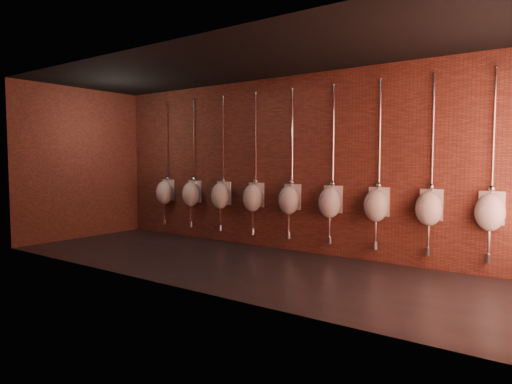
# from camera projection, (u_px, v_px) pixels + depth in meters

# --- Properties ---
(ground) EXTENTS (8.50, 8.50, 0.00)m
(ground) POSITION_uv_depth(u_px,v_px,m) (236.00, 264.00, 7.33)
(ground) COLOR black
(ground) RESTS_ON ground
(room_shell) EXTENTS (8.54, 3.04, 3.22)m
(room_shell) POSITION_uv_depth(u_px,v_px,m) (235.00, 138.00, 7.19)
(room_shell) COLOR black
(room_shell) RESTS_ON ground
(urinal_0) EXTENTS (0.42, 0.37, 2.72)m
(urinal_0) POSITION_uv_depth(u_px,v_px,m) (165.00, 192.00, 10.21)
(urinal_0) COLOR silver
(urinal_0) RESTS_ON ground
(urinal_1) EXTENTS (0.42, 0.37, 2.72)m
(urinal_1) POSITION_uv_depth(u_px,v_px,m) (191.00, 193.00, 9.72)
(urinal_1) COLOR silver
(urinal_1) RESTS_ON ground
(urinal_2) EXTENTS (0.42, 0.37, 2.72)m
(urinal_2) POSITION_uv_depth(u_px,v_px,m) (220.00, 195.00, 9.24)
(urinal_2) COLOR silver
(urinal_2) RESTS_ON ground
(urinal_3) EXTENTS (0.42, 0.37, 2.72)m
(urinal_3) POSITION_uv_depth(u_px,v_px,m) (253.00, 197.00, 8.75)
(urinal_3) COLOR silver
(urinal_3) RESTS_ON ground
(urinal_4) EXTENTS (0.42, 0.37, 2.72)m
(urinal_4) POSITION_uv_depth(u_px,v_px,m) (289.00, 199.00, 8.27)
(urinal_4) COLOR silver
(urinal_4) RESTS_ON ground
(urinal_5) EXTENTS (0.42, 0.37, 2.72)m
(urinal_5) POSITION_uv_depth(u_px,v_px,m) (330.00, 202.00, 7.78)
(urinal_5) COLOR silver
(urinal_5) RESTS_ON ground
(urinal_6) EXTENTS (0.42, 0.37, 2.72)m
(urinal_6) POSITION_uv_depth(u_px,v_px,m) (376.00, 205.00, 7.30)
(urinal_6) COLOR silver
(urinal_6) RESTS_ON ground
(urinal_7) EXTENTS (0.42, 0.37, 2.72)m
(urinal_7) POSITION_uv_depth(u_px,v_px,m) (429.00, 208.00, 6.81)
(urinal_7) COLOR silver
(urinal_7) RESTS_ON ground
(urinal_8) EXTENTS (0.42, 0.37, 2.72)m
(urinal_8) POSITION_uv_depth(u_px,v_px,m) (490.00, 211.00, 6.33)
(urinal_8) COLOR silver
(urinal_8) RESTS_ON ground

